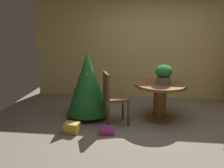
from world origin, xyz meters
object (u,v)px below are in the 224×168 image
wooden_chair_left_near (112,95)px  holiday_tree (88,83)px  flower_vase (164,74)px  round_dining_table (160,95)px  gift_box_purple (107,130)px  gift_box_gold (72,128)px

wooden_chair_left_near → holiday_tree: size_ratio=0.75×
flower_vase → holiday_tree: size_ratio=0.28×
round_dining_table → gift_box_purple: (-0.94, -0.76, -0.44)m
wooden_chair_left_near → gift_box_purple: (-0.03, -0.43, -0.51)m
wooden_chair_left_near → holiday_tree: (-0.52, 0.29, 0.15)m
flower_vase → gift_box_gold: (-1.60, -0.79, -0.85)m
gift_box_gold → holiday_tree: bearing=80.9°
wooden_chair_left_near → flower_vase: bearing=17.2°
wooden_chair_left_near → gift_box_gold: wooden_chair_left_near is taller
round_dining_table → holiday_tree: 1.45m
flower_vase → gift_box_purple: 1.52m
gift_box_gold → gift_box_purple: bearing=5.1°
wooden_chair_left_near → gift_box_purple: size_ratio=3.53×
wooden_chair_left_near → gift_box_purple: wooden_chair_left_near is taller
holiday_tree → gift_box_purple: size_ratio=4.70×
wooden_chair_left_near → gift_box_gold: 0.94m
round_dining_table → flower_vase: size_ratio=2.66×
holiday_tree → gift_box_gold: holiday_tree is taller
flower_vase → gift_box_gold: bearing=-153.9°
round_dining_table → gift_box_purple: round_dining_table is taller
round_dining_table → gift_box_purple: size_ratio=3.53×
flower_vase → wooden_chair_left_near: size_ratio=0.38×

